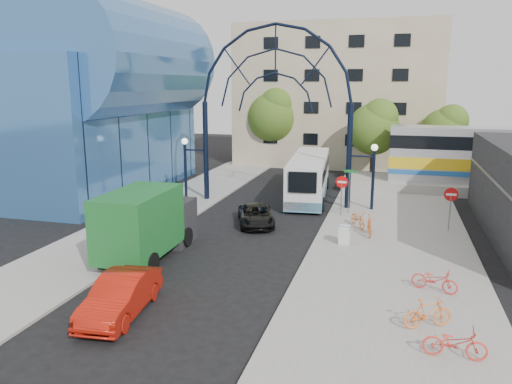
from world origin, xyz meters
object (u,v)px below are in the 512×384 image
(city_bus, at_px, (309,176))
(black_suv, at_px, (256,215))
(bike_far_a, at_px, (435,280))
(bike_near_a, at_px, (358,218))
(tree_north_b, at_px, (274,114))
(tree_north_c, at_px, (446,130))
(bike_near_b, at_px, (370,225))
(street_name_sign, at_px, (349,182))
(tree_north_a, at_px, (375,126))
(bike_far_b, at_px, (428,313))
(stop_sign, at_px, (342,186))
(red_sedan, at_px, (121,296))
(bike_far_c, at_px, (455,343))
(green_truck, at_px, (148,223))
(gateway_arch, at_px, (275,78))
(sandwich_board, at_px, (344,233))
(do_not_enter_sign, at_px, (451,199))

(city_bus, bearing_deg, black_suv, -107.28)
(bike_far_a, bearing_deg, bike_near_a, 41.81)
(black_suv, bearing_deg, city_bus, 57.90)
(tree_north_b, relative_size, tree_north_c, 1.23)
(tree_north_b, height_order, bike_near_b, tree_north_b)
(street_name_sign, xyz_separation_m, tree_north_a, (0.92, 13.33, 2.48))
(tree_north_c, distance_m, bike_far_b, 30.57)
(stop_sign, xyz_separation_m, bike_far_b, (4.42, -14.28, -1.34))
(red_sedan, bearing_deg, stop_sign, 62.91)
(city_bus, bearing_deg, bike_far_c, -74.45)
(tree_north_c, height_order, green_truck, tree_north_c)
(city_bus, relative_size, bike_near_b, 6.12)
(gateway_arch, height_order, red_sedan, gateway_arch)
(green_truck, relative_size, black_suv, 1.60)
(gateway_arch, height_order, bike_far_b, gateway_arch)
(street_name_sign, distance_m, tree_north_a, 13.59)
(tree_north_c, relative_size, bike_near_b, 3.56)
(stop_sign, xyz_separation_m, tree_north_b, (-8.68, 17.93, 3.27))
(street_name_sign, distance_m, black_suv, 6.57)
(stop_sign, height_order, bike_far_b, stop_sign)
(stop_sign, height_order, green_truck, green_truck)
(bike_far_b, bearing_deg, tree_north_a, -20.50)
(tree_north_c, relative_size, black_suv, 1.53)
(sandwich_board, height_order, city_bus, city_bus)
(bike_far_a, bearing_deg, street_name_sign, 39.84)
(do_not_enter_sign, xyz_separation_m, black_suv, (-10.86, -1.29, -1.39))
(gateway_arch, distance_m, bike_far_b, 20.31)
(stop_sign, xyz_separation_m, green_truck, (-8.16, -9.99, -0.30))
(bike_near_a, bearing_deg, stop_sign, 90.05)
(stop_sign, distance_m, red_sedan, 17.18)
(sandwich_board, bearing_deg, stop_sign, 97.57)
(gateway_arch, relative_size, green_truck, 2.01)
(black_suv, height_order, bike_far_a, black_suv)
(red_sedan, distance_m, bike_near_a, 15.42)
(stop_sign, distance_m, tree_north_c, 17.68)
(tree_north_b, distance_m, black_suv, 22.10)
(street_name_sign, distance_m, bike_far_c, 17.39)
(city_bus, bearing_deg, tree_north_b, 108.83)
(sandwich_board, relative_size, bike_far_b, 0.56)
(stop_sign, relative_size, green_truck, 0.37)
(red_sedan, bearing_deg, black_suv, 77.20)
(tree_north_b, bearing_deg, green_truck, -88.94)
(bike_far_a, bearing_deg, tree_north_a, 26.90)
(street_name_sign, bearing_deg, bike_far_c, -74.29)
(bike_far_c, bearing_deg, bike_far_a, 2.83)
(city_bus, relative_size, bike_near_a, 6.05)
(sandwich_board, bearing_deg, tree_north_c, 73.45)
(bike_far_a, distance_m, bike_far_b, 3.31)
(tree_north_c, bearing_deg, bike_far_c, -93.99)
(sandwich_board, distance_m, bike_far_c, 10.93)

